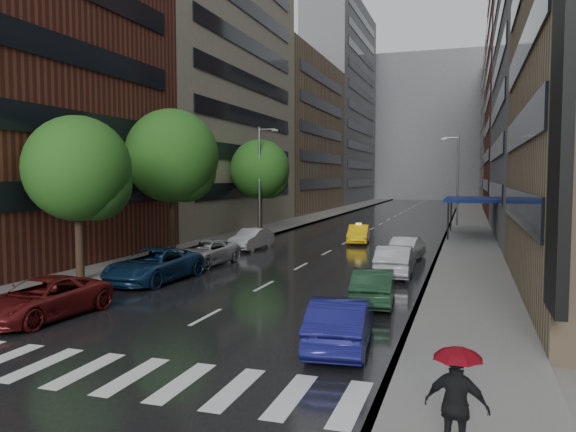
% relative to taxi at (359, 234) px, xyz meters
% --- Properties ---
extents(ground, '(220.00, 220.00, 0.00)m').
position_rel_taxi_xyz_m(ground, '(-1.01, -27.91, -0.70)').
color(ground, gray).
rests_on(ground, ground).
extents(road, '(14.00, 140.00, 0.01)m').
position_rel_taxi_xyz_m(road, '(-1.01, 22.09, -0.69)').
color(road, black).
rests_on(road, ground).
extents(sidewalk_left, '(4.00, 140.00, 0.15)m').
position_rel_taxi_xyz_m(sidewalk_left, '(-10.01, 22.09, -0.62)').
color(sidewalk_left, gray).
rests_on(sidewalk_left, ground).
extents(sidewalk_right, '(4.00, 140.00, 0.15)m').
position_rel_taxi_xyz_m(sidewalk_right, '(7.99, 22.09, -0.62)').
color(sidewalk_right, gray).
rests_on(sidewalk_right, ground).
extents(crosswalk, '(13.15, 2.80, 0.01)m').
position_rel_taxi_xyz_m(crosswalk, '(-0.81, -29.91, -0.68)').
color(crosswalk, silver).
rests_on(crosswalk, ground).
extents(buildings_left, '(8.00, 108.00, 38.00)m').
position_rel_taxi_xyz_m(buildings_left, '(-16.01, 30.88, 15.29)').
color(buildings_left, maroon).
rests_on(buildings_left, ground).
extents(buildings_right, '(8.05, 109.10, 36.00)m').
position_rel_taxi_xyz_m(buildings_right, '(13.99, 28.79, 14.34)').
color(buildings_right, '#937A5B').
rests_on(buildings_right, ground).
extents(building_far, '(40.00, 14.00, 32.00)m').
position_rel_taxi_xyz_m(building_far, '(-1.01, 90.09, 15.30)').
color(building_far, slate).
rests_on(building_far, ground).
extents(tree_near, '(4.95, 4.95, 7.89)m').
position_rel_taxi_xyz_m(tree_near, '(-9.61, -19.79, 4.70)').
color(tree_near, '#382619').
rests_on(tree_near, ground).
extents(tree_mid, '(5.77, 5.77, 9.20)m').
position_rel_taxi_xyz_m(tree_mid, '(-9.61, -11.00, 5.60)').
color(tree_mid, '#382619').
rests_on(tree_mid, ground).
extents(tree_far, '(5.22, 5.22, 8.32)m').
position_rel_taxi_xyz_m(tree_far, '(-9.61, 4.31, 5.00)').
color(tree_far, '#382619').
rests_on(tree_far, ground).
extents(taxi, '(1.94, 4.36, 1.39)m').
position_rel_taxi_xyz_m(taxi, '(0.00, 0.00, 0.00)').
color(taxi, '#ECB50C').
rests_on(taxi, ground).
extents(parked_cars_left, '(2.95, 24.97, 1.59)m').
position_rel_taxi_xyz_m(parked_cars_left, '(-6.41, -17.27, 0.05)').
color(parked_cars_left, '#5A1212').
rests_on(parked_cars_left, ground).
extents(parked_cars_right, '(2.07, 23.16, 1.58)m').
position_rel_taxi_xyz_m(parked_cars_right, '(4.39, -16.99, 0.06)').
color(parked_cars_right, '#111251').
rests_on(parked_cars_right, ground).
extents(ped_red_umbrella, '(1.17, 0.82, 2.01)m').
position_rel_taxi_xyz_m(ped_red_umbrella, '(7.76, -32.04, 0.63)').
color(ped_red_umbrella, black).
rests_on(ped_red_umbrella, sidewalk_right).
extents(street_lamp_left, '(1.74, 0.22, 9.00)m').
position_rel_taxi_xyz_m(street_lamp_left, '(-8.73, 2.09, 4.19)').
color(street_lamp_left, gray).
rests_on(street_lamp_left, sidewalk_left).
extents(street_lamp_right, '(1.74, 0.22, 9.00)m').
position_rel_taxi_xyz_m(street_lamp_right, '(6.71, 17.09, 4.19)').
color(street_lamp_right, gray).
rests_on(street_lamp_right, sidewalk_right).
extents(awning, '(4.00, 8.00, 3.12)m').
position_rel_taxi_xyz_m(awning, '(7.98, 7.09, 2.44)').
color(awning, navy).
rests_on(awning, sidewalk_right).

